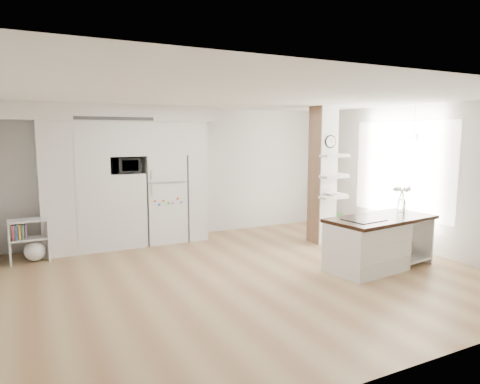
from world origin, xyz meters
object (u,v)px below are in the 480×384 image
(refrigerator, at_px, (164,198))
(bookshelf, at_px, (31,243))
(floor_plant_a, at_px, (336,223))
(kitchen_island, at_px, (372,243))

(refrigerator, relative_size, bookshelf, 2.37)
(floor_plant_a, bearing_deg, kitchen_island, -116.59)
(bookshelf, bearing_deg, refrigerator, 5.87)
(refrigerator, distance_m, floor_plant_a, 3.75)
(kitchen_island, relative_size, floor_plant_a, 3.91)
(bookshelf, distance_m, floor_plant_a, 6.02)
(bookshelf, bearing_deg, kitchen_island, -33.64)
(kitchen_island, bearing_deg, bookshelf, 142.15)
(floor_plant_a, bearing_deg, refrigerator, 162.68)
(refrigerator, xyz_separation_m, floor_plant_a, (3.52, -1.10, -0.63))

